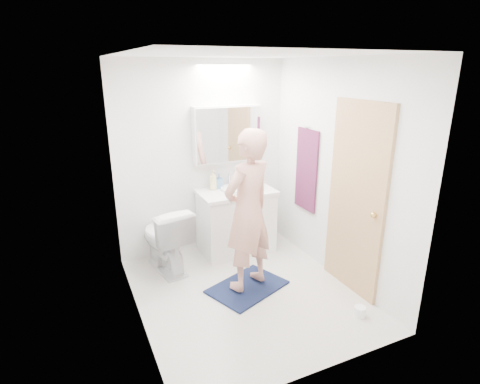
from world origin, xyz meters
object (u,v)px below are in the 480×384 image
medicine_cabinet (227,134)px  soap_bottle_b (219,181)px  toothbrush_cup (247,181)px  vanity_cabinet (236,222)px  toilet_paper_roll (360,311)px  soap_bottle_a (213,180)px  toilet (165,238)px  person (248,211)px

medicine_cabinet → soap_bottle_b: size_ratio=4.66×
medicine_cabinet → toothbrush_cup: 0.68m
soap_bottle_b → vanity_cabinet: bearing=-49.6°
toilet_paper_roll → soap_bottle_a: bearing=111.0°
soap_bottle_a → toothbrush_cup: 0.49m
toothbrush_cup → toilet: bearing=-167.0°
person → toothbrush_cup: 1.17m
vanity_cabinet → person: size_ratio=0.53×
vanity_cabinet → medicine_cabinet: (-0.03, 0.21, 1.11)m
vanity_cabinet → soap_bottle_b: 0.58m
toothbrush_cup → soap_bottle_b: bearing=177.0°
soap_bottle_b → toothbrush_cup: soap_bottle_b is taller
person → soap_bottle_b: size_ratio=8.98×
medicine_cabinet → soap_bottle_a: (-0.22, -0.06, -0.55)m
vanity_cabinet → soap_bottle_a: size_ratio=3.59×
toilet_paper_roll → toilet: bearing=131.0°
soap_bottle_b → toilet_paper_roll: bearing=-71.7°
vanity_cabinet → toothbrush_cup: 0.55m
toilet → soap_bottle_b: (0.81, 0.30, 0.52)m
vanity_cabinet → medicine_cabinet: size_ratio=1.02×
person → medicine_cabinet: bearing=-123.8°
medicine_cabinet → person: (-0.25, -1.10, -0.60)m
medicine_cabinet → toilet_paper_roll: 2.53m
vanity_cabinet → medicine_cabinet: 1.13m
vanity_cabinet → soap_bottle_a: soap_bottle_a is taller
soap_bottle_a → toilet_paper_roll: soap_bottle_a is taller
vanity_cabinet → person: person is taller
toilet → soap_bottle_b: bearing=-169.7°
soap_bottle_a → soap_bottle_b: size_ratio=1.33×
soap_bottle_b → toothbrush_cup: (0.38, -0.02, -0.05)m
soap_bottle_b → toilet_paper_roll: 2.25m
soap_bottle_b → toilet: bearing=-159.9°
soap_bottle_a → soap_bottle_b: bearing=17.6°
medicine_cabinet → toothbrush_cup: size_ratio=8.55×
toilet_paper_roll → toothbrush_cup: bearing=97.8°
medicine_cabinet → person: bearing=-102.5°
vanity_cabinet → medicine_cabinet: medicine_cabinet is taller
medicine_cabinet → toothbrush_cup: medicine_cabinet is taller
toilet → toilet_paper_roll: toilet is taller
soap_bottle_b → toilet_paper_roll: soap_bottle_b is taller
person → toilet_paper_roll: bearing=109.3°
person → toilet_paper_roll: 1.46m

